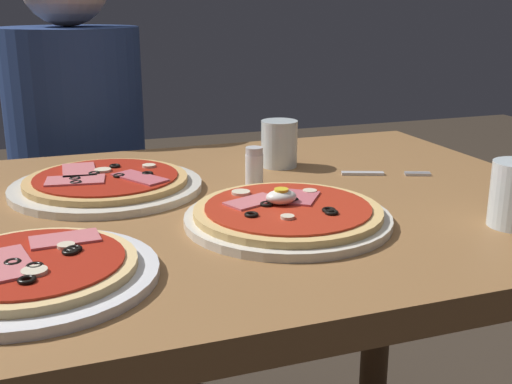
{
  "coord_description": "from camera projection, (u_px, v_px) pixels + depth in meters",
  "views": [
    {
      "loc": [
        -0.26,
        -0.9,
        1.03
      ],
      "look_at": [
        0.04,
        -0.06,
        0.77
      ],
      "focal_mm": 44.55,
      "sensor_mm": 36.0,
      "label": 1
    }
  ],
  "objects": [
    {
      "name": "pizza_foreground",
      "position": [
        287.0,
        214.0,
        0.88
      ],
      "size": [
        0.29,
        0.29,
        0.05
      ],
      "color": "silver",
      "rests_on": "dining_table"
    },
    {
      "name": "diner_person",
      "position": [
        82.0,
        202.0,
        1.57
      ],
      "size": [
        0.32,
        0.32,
        1.18
      ],
      "rotation": [
        0.0,
        0.0,
        3.14
      ],
      "color": "black",
      "rests_on": "ground"
    },
    {
      "name": "salt_shaker",
      "position": [
        254.0,
        167.0,
        1.05
      ],
      "size": [
        0.03,
        0.03,
        0.07
      ],
      "color": "white",
      "rests_on": "dining_table"
    },
    {
      "name": "pizza_across_right",
      "position": [
        34.0,
        271.0,
        0.7
      ],
      "size": [
        0.27,
        0.27,
        0.03
      ],
      "color": "white",
      "rests_on": "dining_table"
    },
    {
      "name": "water_glass_far",
      "position": [
        279.0,
        147.0,
        1.18
      ],
      "size": [
        0.07,
        0.07,
        0.09
      ],
      "color": "silver",
      "rests_on": "dining_table"
    },
    {
      "name": "fork",
      "position": [
        379.0,
        173.0,
        1.13
      ],
      "size": [
        0.15,
        0.07,
        0.0
      ],
      "color": "silver",
      "rests_on": "dining_table"
    },
    {
      "name": "dining_table",
      "position": [
        221.0,
        275.0,
        1.01
      ],
      "size": [
        1.12,
        0.8,
        0.74
      ],
      "color": "olive",
      "rests_on": "ground"
    },
    {
      "name": "pizza_across_left",
      "position": [
        106.0,
        183.0,
        1.04
      ],
      "size": [
        0.31,
        0.31,
        0.03
      ],
      "color": "silver",
      "rests_on": "dining_table"
    }
  ]
}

